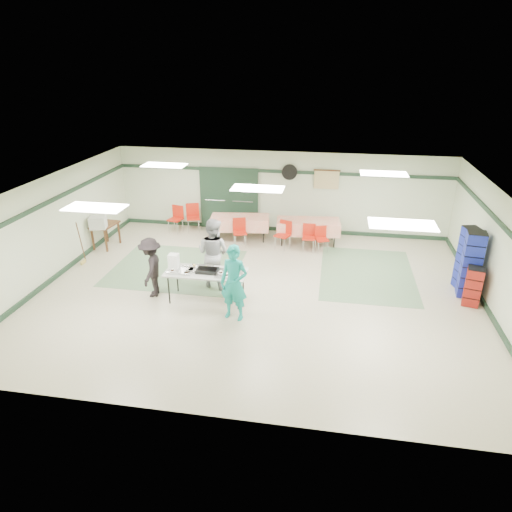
% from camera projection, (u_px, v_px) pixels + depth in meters
% --- Properties ---
extents(floor, '(11.00, 11.00, 0.00)m').
position_uv_depth(floor, '(258.00, 291.00, 11.62)').
color(floor, '#C0B69B').
rests_on(floor, ground).
extents(ceiling, '(11.00, 11.00, 0.00)m').
position_uv_depth(ceiling, '(258.00, 188.00, 10.54)').
color(ceiling, white).
rests_on(ceiling, wall_back).
extents(wall_back, '(11.00, 0.00, 11.00)m').
position_uv_depth(wall_back, '(280.00, 192.00, 15.14)').
color(wall_back, beige).
rests_on(wall_back, floor).
extents(wall_front, '(11.00, 0.00, 11.00)m').
position_uv_depth(wall_front, '(209.00, 349.00, 7.01)').
color(wall_front, beige).
rests_on(wall_front, floor).
extents(wall_left, '(0.00, 9.00, 9.00)m').
position_uv_depth(wall_left, '(51.00, 229.00, 11.93)').
color(wall_left, beige).
rests_on(wall_left, floor).
extents(wall_right, '(0.00, 9.00, 9.00)m').
position_uv_depth(wall_right, '(499.00, 257.00, 10.23)').
color(wall_right, beige).
rests_on(wall_right, floor).
extents(trim_back, '(11.00, 0.06, 0.10)m').
position_uv_depth(trim_back, '(280.00, 172.00, 14.84)').
color(trim_back, '#1D3525').
rests_on(trim_back, wall_back).
extents(baseboard_back, '(11.00, 0.06, 0.12)m').
position_uv_depth(baseboard_back, '(279.00, 229.00, 15.63)').
color(baseboard_back, '#1D3525').
rests_on(baseboard_back, floor).
extents(trim_left, '(0.06, 9.00, 0.10)m').
position_uv_depth(trim_left, '(47.00, 203.00, 11.64)').
color(trim_left, '#1D3525').
rests_on(trim_left, wall_back).
extents(baseboard_left, '(0.06, 9.00, 0.12)m').
position_uv_depth(baseboard_left, '(60.00, 273.00, 12.44)').
color(baseboard_left, '#1D3525').
rests_on(baseboard_left, floor).
extents(trim_right, '(0.06, 9.00, 0.10)m').
position_uv_depth(trim_right, '(504.00, 228.00, 9.95)').
color(trim_right, '#1D3525').
rests_on(trim_right, wall_back).
extents(baseboard_right, '(0.06, 9.00, 0.12)m').
position_uv_depth(baseboard_right, '(486.00, 307.00, 10.75)').
color(baseboard_right, '#1D3525').
rests_on(baseboard_right, floor).
extents(green_patch_a, '(3.50, 3.00, 0.01)m').
position_uv_depth(green_patch_a, '(176.00, 267.00, 12.91)').
color(green_patch_a, gray).
rests_on(green_patch_a, floor).
extents(green_patch_b, '(2.50, 3.50, 0.01)m').
position_uv_depth(green_patch_b, '(367.00, 274.00, 12.54)').
color(green_patch_b, gray).
rests_on(green_patch_b, floor).
extents(double_door_left, '(0.90, 0.06, 2.10)m').
position_uv_depth(double_door_left, '(216.00, 198.00, 15.55)').
color(double_door_left, gray).
rests_on(double_door_left, floor).
extents(double_door_right, '(0.90, 0.06, 2.10)m').
position_uv_depth(double_door_right, '(243.00, 200.00, 15.40)').
color(double_door_right, gray).
rests_on(double_door_right, floor).
extents(door_frame, '(2.00, 0.03, 2.15)m').
position_uv_depth(door_frame, '(229.00, 199.00, 15.46)').
color(door_frame, '#1D3525').
rests_on(door_frame, floor).
extents(wall_fan, '(0.50, 0.10, 0.50)m').
position_uv_depth(wall_fan, '(289.00, 172.00, 14.76)').
color(wall_fan, black).
rests_on(wall_fan, wall_back).
extents(scroll_banner, '(0.80, 0.02, 0.60)m').
position_uv_depth(scroll_banner, '(326.00, 180.00, 14.66)').
color(scroll_banner, '#CAB67E').
rests_on(scroll_banner, wall_back).
extents(serving_table, '(1.96, 0.81, 0.76)m').
position_uv_depth(serving_table, '(206.00, 273.00, 10.91)').
color(serving_table, '#A7A7A2').
rests_on(serving_table, floor).
extents(sheet_tray_right, '(0.63, 0.48, 0.02)m').
position_uv_depth(sheet_tray_right, '(229.00, 274.00, 10.75)').
color(sheet_tray_right, silver).
rests_on(sheet_tray_right, serving_table).
extents(sheet_tray_mid, '(0.57, 0.43, 0.02)m').
position_uv_depth(sheet_tray_mid, '(201.00, 269.00, 11.01)').
color(sheet_tray_mid, silver).
rests_on(sheet_tray_mid, serving_table).
extents(sheet_tray_left, '(0.58, 0.44, 0.02)m').
position_uv_depth(sheet_tray_left, '(181.00, 271.00, 10.92)').
color(sheet_tray_left, silver).
rests_on(sheet_tray_left, serving_table).
extents(baking_pan, '(0.52, 0.33, 0.08)m').
position_uv_depth(baking_pan, '(207.00, 270.00, 10.87)').
color(baking_pan, black).
rests_on(baking_pan, serving_table).
extents(foam_box_stack, '(0.23, 0.21, 0.37)m').
position_uv_depth(foam_box_stack, '(174.00, 261.00, 10.99)').
color(foam_box_stack, white).
rests_on(foam_box_stack, serving_table).
extents(volunteer_teal, '(0.71, 0.54, 1.76)m').
position_uv_depth(volunteer_teal, '(234.00, 283.00, 10.08)').
color(volunteer_teal, teal).
rests_on(volunteer_teal, floor).
extents(volunteer_grey, '(1.06, 0.94, 1.83)m').
position_uv_depth(volunteer_grey, '(213.00, 253.00, 11.54)').
color(volunteer_grey, gray).
rests_on(volunteer_grey, floor).
extents(volunteer_dark, '(0.69, 1.04, 1.51)m').
position_uv_depth(volunteer_dark, '(151.00, 267.00, 11.13)').
color(volunteer_dark, black).
rests_on(volunteer_dark, floor).
extents(dining_table_a, '(2.03, 1.06, 0.77)m').
position_uv_depth(dining_table_a, '(308.00, 226.00, 14.40)').
color(dining_table_a, red).
rests_on(dining_table_a, floor).
extents(dining_table_b, '(1.94, 1.04, 0.77)m').
position_uv_depth(dining_table_b, '(240.00, 222.00, 14.74)').
color(dining_table_b, red).
rests_on(dining_table_b, floor).
extents(chair_a, '(0.39, 0.39, 0.83)m').
position_uv_depth(chair_a, '(309.00, 234.00, 13.90)').
color(chair_a, red).
rests_on(chair_a, floor).
extents(chair_b, '(0.55, 0.55, 0.89)m').
position_uv_depth(chair_b, '(284.00, 232.00, 14.00)').
color(chair_b, red).
rests_on(chair_b, floor).
extents(chair_c, '(0.47, 0.47, 0.78)m').
position_uv_depth(chair_c, '(321.00, 236.00, 13.84)').
color(chair_c, red).
rests_on(chair_c, floor).
extents(chair_d, '(0.52, 0.52, 0.89)m').
position_uv_depth(chair_d, '(240.00, 229.00, 14.22)').
color(chair_d, red).
rests_on(chair_d, floor).
extents(chair_loose_a, '(0.56, 0.56, 0.94)m').
position_uv_depth(chair_loose_a, '(193.00, 214.00, 15.44)').
color(chair_loose_a, red).
rests_on(chair_loose_a, floor).
extents(chair_loose_b, '(0.51, 0.51, 0.91)m').
position_uv_depth(chair_loose_b, '(177.00, 216.00, 15.35)').
color(chair_loose_b, red).
rests_on(chair_loose_b, floor).
extents(crate_stack_blue_a, '(0.44, 0.44, 1.64)m').
position_uv_depth(crate_stack_blue_a, '(466.00, 258.00, 11.49)').
color(crate_stack_blue_a, navy).
rests_on(crate_stack_blue_a, floor).
extents(crate_stack_red, '(0.45, 0.45, 0.97)m').
position_uv_depth(crate_stack_red, '(473.00, 286.00, 10.79)').
color(crate_stack_red, '#99240F').
rests_on(crate_stack_red, floor).
extents(crate_stack_blue_b, '(0.48, 0.48, 1.69)m').
position_uv_depth(crate_stack_blue_b, '(471.00, 265.00, 11.06)').
color(crate_stack_blue_b, navy).
rests_on(crate_stack_blue_b, floor).
extents(printer_table, '(0.67, 0.95, 0.74)m').
position_uv_depth(printer_table, '(105.00, 227.00, 14.09)').
color(printer_table, brown).
rests_on(printer_table, floor).
extents(office_printer, '(0.55, 0.51, 0.37)m').
position_uv_depth(office_printer, '(98.00, 222.00, 13.64)').
color(office_printer, beige).
rests_on(office_printer, printer_table).
extents(broom, '(0.08, 0.21, 1.25)m').
position_uv_depth(broom, '(81.00, 242.00, 12.93)').
color(broom, brown).
rests_on(broom, floor).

